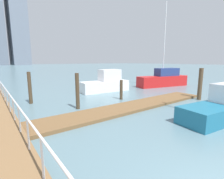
{
  "coord_description": "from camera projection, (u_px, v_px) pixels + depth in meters",
  "views": [
    {
      "loc": [
        -3.99,
        -0.46,
        3.16
      ],
      "look_at": [
        1.18,
        6.42,
        1.68
      ],
      "focal_mm": 26.78,
      "sensor_mm": 36.0,
      "label": 1
    }
  ],
  "objects": [
    {
      "name": "ground_plane",
      "position": [
        32.0,
        89.0,
        19.01
      ],
      "size": [
        300.0,
        300.0,
        0.0
      ],
      "primitive_type": "plane",
      "color": "slate"
    },
    {
      "name": "floating_dock",
      "position": [
        131.0,
        107.0,
        11.29
      ],
      "size": [
        14.17,
        2.0,
        0.18
      ],
      "primitive_type": "cube",
      "color": "brown",
      "rests_on": "ground_plane"
    },
    {
      "name": "boardwalk_railing",
      "position": [
        15.0,
        107.0,
        7.08
      ],
      "size": [
        0.06,
        21.48,
        1.08
      ],
      "color": "white",
      "rests_on": "boardwalk"
    },
    {
      "name": "dock_piling_0",
      "position": [
        121.0,
        90.0,
        13.73
      ],
      "size": [
        0.24,
        0.24,
        1.62
      ],
      "primitive_type": "cylinder",
      "color": "#473826",
      "rests_on": "ground_plane"
    },
    {
      "name": "dock_piling_1",
      "position": [
        77.0,
        91.0,
        10.95
      ],
      "size": [
        0.25,
        0.25,
        2.38
      ],
      "primitive_type": "cylinder",
      "color": "#473826",
      "rests_on": "ground_plane"
    },
    {
      "name": "dock_piling_2",
      "position": [
        200.0,
        84.0,
        13.58
      ],
      "size": [
        0.33,
        0.33,
        2.59
      ],
      "primitive_type": "cylinder",
      "color": "brown",
      "rests_on": "ground_plane"
    },
    {
      "name": "dock_piling_3",
      "position": [
        30.0,
        88.0,
        12.33
      ],
      "size": [
        0.25,
        0.25,
        2.38
      ],
      "primitive_type": "cylinder",
      "color": "#473826",
      "rests_on": "ground_plane"
    },
    {
      "name": "moored_boat_0",
      "position": [
        163.0,
        79.0,
        20.92
      ],
      "size": [
        6.94,
        2.99,
        9.97
      ],
      "color": "red",
      "rests_on": "ground_plane"
    },
    {
      "name": "moored_boat_2",
      "position": [
        106.0,
        83.0,
        17.45
      ],
      "size": [
        5.24,
        2.1,
        2.27
      ],
      "color": "white",
      "rests_on": "ground_plane"
    },
    {
      "name": "skyline_tower_4",
      "position": [
        16.0,
        14.0,
        122.07
      ],
      "size": [
        13.15,
        14.91,
        73.88
      ],
      "primitive_type": "cube",
      "rotation": [
        0.0,
        0.0,
        0.09
      ],
      "color": "slate",
      "rests_on": "ground_plane"
    }
  ]
}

